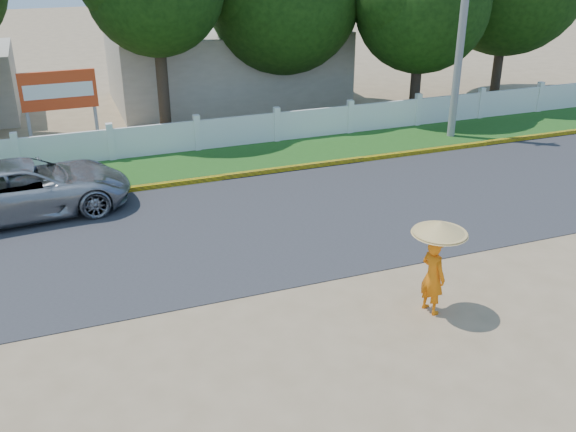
% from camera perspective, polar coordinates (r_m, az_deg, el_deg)
% --- Properties ---
extents(ground, '(120.00, 120.00, 0.00)m').
position_cam_1_polar(ground, '(13.64, 2.98, -8.25)').
color(ground, '#9E8460').
rests_on(ground, ground).
extents(road, '(60.00, 7.00, 0.02)m').
position_cam_1_polar(road, '(17.34, -2.90, -0.70)').
color(road, '#38383A').
rests_on(road, ground).
extents(grass_verge, '(60.00, 3.50, 0.03)m').
position_cam_1_polar(grass_verge, '(22.04, -7.12, 4.73)').
color(grass_verge, '#2D601E').
rests_on(grass_verge, ground).
extents(curb, '(40.00, 0.18, 0.16)m').
position_cam_1_polar(curb, '(20.46, -5.97, 3.42)').
color(curb, yellow).
rests_on(curb, ground).
extents(fence, '(40.00, 0.10, 1.10)m').
position_cam_1_polar(fence, '(23.21, -8.06, 7.09)').
color(fence, silver).
rests_on(fence, ground).
extents(building_near, '(10.00, 6.00, 3.20)m').
position_cam_1_polar(building_near, '(30.07, -5.51, 13.22)').
color(building_near, '#B7AD99').
rests_on(building_near, ground).
extents(utility_pole, '(0.28, 0.28, 8.20)m').
position_cam_1_polar(utility_pole, '(24.68, 15.24, 15.99)').
color(utility_pole, gray).
rests_on(utility_pole, ground).
extents(vehicle, '(5.68, 2.98, 1.53)m').
position_cam_1_polar(vehicle, '(19.07, -22.10, 2.32)').
color(vehicle, '#96999D').
rests_on(vehicle, ground).
extents(monk_with_parasol, '(1.13, 1.13, 2.06)m').
position_cam_1_polar(monk_with_parasol, '(13.24, 13.04, -3.28)').
color(monk_with_parasol, orange).
rests_on(monk_with_parasol, ground).
extents(billboard, '(2.50, 0.13, 2.95)m').
position_cam_1_polar(billboard, '(23.38, -19.68, 10.10)').
color(billboard, gray).
rests_on(billboard, ground).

